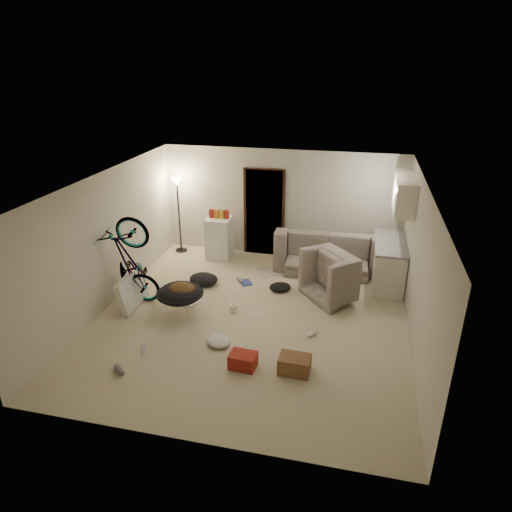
% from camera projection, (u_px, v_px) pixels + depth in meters
% --- Properties ---
extents(floor, '(5.50, 6.00, 0.02)m').
position_uv_depth(floor, '(251.00, 318.00, 8.30)').
color(floor, beige).
rests_on(floor, ground).
extents(ceiling, '(5.50, 6.00, 0.02)m').
position_uv_depth(ceiling, '(251.00, 183.00, 7.29)').
color(ceiling, white).
rests_on(ceiling, wall_back).
extents(wall_back, '(5.50, 0.02, 2.50)m').
position_uv_depth(wall_back, '(282.00, 204.00, 10.48)').
color(wall_back, beige).
rests_on(wall_back, floor).
extents(wall_front, '(5.50, 0.02, 2.50)m').
position_uv_depth(wall_front, '(188.00, 359.00, 5.11)').
color(wall_front, beige).
rests_on(wall_front, floor).
extents(wall_left, '(0.02, 6.00, 2.50)m').
position_uv_depth(wall_left, '(105.00, 241.00, 8.37)').
color(wall_left, beige).
rests_on(wall_left, floor).
extents(wall_right, '(0.02, 6.00, 2.50)m').
position_uv_depth(wall_right, '(420.00, 270.00, 7.23)').
color(wall_right, beige).
rests_on(wall_right, floor).
extents(doorway, '(0.85, 0.10, 2.04)m').
position_uv_depth(doorway, '(264.00, 213.00, 10.62)').
color(doorway, black).
rests_on(doorway, floor).
extents(door_trim, '(0.97, 0.04, 2.10)m').
position_uv_depth(door_trim, '(264.00, 213.00, 10.59)').
color(door_trim, black).
rests_on(door_trim, floor).
extents(floor_lamp, '(0.28, 0.28, 1.81)m').
position_uv_depth(floor_lamp, '(178.00, 199.00, 10.63)').
color(floor_lamp, black).
rests_on(floor_lamp, floor).
extents(kitchen_counter, '(0.60, 1.50, 0.88)m').
position_uv_depth(kitchen_counter, '(388.00, 264.00, 9.40)').
color(kitchen_counter, silver).
rests_on(kitchen_counter, floor).
extents(counter_top, '(0.64, 1.54, 0.04)m').
position_uv_depth(counter_top, '(391.00, 243.00, 9.22)').
color(counter_top, gray).
rests_on(counter_top, kitchen_counter).
extents(kitchen_uppers, '(0.38, 1.40, 0.65)m').
position_uv_depth(kitchen_uppers, '(404.00, 193.00, 8.77)').
color(kitchen_uppers, silver).
rests_on(kitchen_uppers, wall_right).
extents(sofa, '(2.35, 0.98, 0.68)m').
position_uv_depth(sofa, '(328.00, 254.00, 10.11)').
color(sofa, '#373F38').
rests_on(sofa, floor).
extents(armchair, '(1.43, 1.45, 0.71)m').
position_uv_depth(armchair, '(343.00, 279.00, 8.95)').
color(armchair, '#373F38').
rests_on(armchair, floor).
extents(bicycle, '(1.85, 0.81, 1.07)m').
position_uv_depth(bicycle, '(133.00, 281.00, 8.59)').
color(bicycle, black).
rests_on(bicycle, floor).
extents(book_asset, '(0.23, 0.19, 0.02)m').
position_uv_depth(book_asset, '(142.00, 356.00, 7.21)').
color(book_asset, maroon).
rests_on(book_asset, floor).
extents(mini_fridge, '(0.57, 0.57, 0.95)m').
position_uv_depth(mini_fridge, '(219.00, 237.00, 10.67)').
color(mini_fridge, white).
rests_on(mini_fridge, floor).
extents(snack_box_0, '(0.10, 0.08, 0.30)m').
position_uv_depth(snack_box_0, '(211.00, 216.00, 10.49)').
color(snack_box_0, maroon).
rests_on(snack_box_0, mini_fridge).
extents(snack_box_1, '(0.11, 0.08, 0.30)m').
position_uv_depth(snack_box_1, '(216.00, 216.00, 10.47)').
color(snack_box_1, '#D2621A').
rests_on(snack_box_1, mini_fridge).
extents(snack_box_2, '(0.10, 0.07, 0.30)m').
position_uv_depth(snack_box_2, '(221.00, 216.00, 10.44)').
color(snack_box_2, gold).
rests_on(snack_box_2, mini_fridge).
extents(snack_box_3, '(0.12, 0.10, 0.30)m').
position_uv_depth(snack_box_3, '(226.00, 217.00, 10.42)').
color(snack_box_3, maroon).
rests_on(snack_box_3, mini_fridge).
extents(saucer_chair, '(0.86, 0.86, 0.61)m').
position_uv_depth(saucer_chair, '(180.00, 297.00, 8.25)').
color(saucer_chair, silver).
rests_on(saucer_chair, floor).
extents(hoodie, '(0.54, 0.47, 0.22)m').
position_uv_depth(hoodie, '(181.00, 289.00, 8.14)').
color(hoodie, '#4C351A').
rests_on(hoodie, saucer_chair).
extents(sofa_drape, '(0.61, 0.53, 0.28)m').
position_uv_depth(sofa_drape, '(286.00, 242.00, 10.22)').
color(sofa_drape, black).
rests_on(sofa_drape, sofa).
extents(tv_box, '(0.26, 0.94, 0.62)m').
position_uv_depth(tv_box, '(132.00, 291.00, 8.60)').
color(tv_box, silver).
rests_on(tv_box, floor).
extents(drink_case_a, '(0.48, 0.35, 0.27)m').
position_uv_depth(drink_case_a, '(295.00, 364.00, 6.82)').
color(drink_case_a, brown).
rests_on(drink_case_a, floor).
extents(drink_case_b, '(0.42, 0.32, 0.23)m').
position_uv_depth(drink_case_b, '(243.00, 360.00, 6.94)').
color(drink_case_b, maroon).
rests_on(drink_case_b, floor).
extents(juicer, '(0.16, 0.16, 0.22)m').
position_uv_depth(juicer, '(234.00, 308.00, 8.45)').
color(juicer, white).
rests_on(juicer, floor).
extents(newspaper, '(0.56, 0.61, 0.01)m').
position_uv_depth(newspaper, '(267.00, 272.00, 10.05)').
color(newspaper, '#AFA9A2').
rests_on(newspaper, floor).
extents(book_blue, '(0.32, 0.34, 0.03)m').
position_uv_depth(book_blue, '(246.00, 282.00, 9.56)').
color(book_blue, '#293B96').
rests_on(book_blue, floor).
extents(book_white, '(0.23, 0.27, 0.02)m').
position_uv_depth(book_white, '(192.00, 303.00, 8.75)').
color(book_white, silver).
rests_on(book_white, floor).
extents(shoe_1, '(0.24, 0.26, 0.09)m').
position_uv_depth(shoe_1, '(240.00, 280.00, 9.59)').
color(shoe_1, slate).
rests_on(shoe_1, floor).
extents(shoe_3, '(0.30, 0.27, 0.11)m').
position_uv_depth(shoe_3, '(119.00, 369.00, 6.84)').
color(shoe_3, slate).
rests_on(shoe_3, floor).
extents(shoe_4, '(0.21, 0.25, 0.09)m').
position_uv_depth(shoe_4, '(312.00, 334.00, 7.74)').
color(shoe_4, white).
rests_on(shoe_4, floor).
extents(clothes_lump_a, '(0.74, 0.68, 0.20)m').
position_uv_depth(clothes_lump_a, '(204.00, 279.00, 9.51)').
color(clothes_lump_a, black).
rests_on(clothes_lump_a, floor).
extents(clothes_lump_b, '(0.54, 0.51, 0.13)m').
position_uv_depth(clothes_lump_b, '(280.00, 287.00, 9.25)').
color(clothes_lump_b, black).
rests_on(clothes_lump_b, floor).
extents(clothes_lump_c, '(0.55, 0.54, 0.13)m').
position_uv_depth(clothes_lump_c, '(219.00, 341.00, 7.50)').
color(clothes_lump_c, silver).
rests_on(clothes_lump_c, floor).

